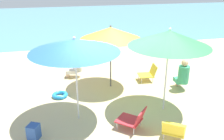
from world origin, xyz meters
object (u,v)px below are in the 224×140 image
(beach_chair_b, at_px, (133,119))
(beach_bag, at_px, (34,132))
(beach_chair_c, at_px, (174,130))
(umbrella_green, at_px, (169,38))
(person_b, at_px, (183,75))
(beach_chair_a, at_px, (149,73))
(umbrella_blue, at_px, (75,46))
(umbrella_yellow, at_px, (111,33))
(swim_ring, at_px, (60,95))
(person_a, at_px, (76,65))

(beach_chair_b, xyz_separation_m, beach_bag, (-2.16, 0.15, -0.09))
(beach_chair_b, xyz_separation_m, beach_chair_c, (0.65, -0.66, 0.06))
(umbrella_green, xyz_separation_m, person_b, (1.03, 0.96, -1.41))
(umbrella_green, bearing_deg, beach_chair_a, 80.68)
(umbrella_blue, distance_m, beach_chair_c, 2.73)
(beach_chair_b, relative_size, beach_bag, 2.22)
(umbrella_green, bearing_deg, beach_chair_c, -106.41)
(umbrella_yellow, xyz_separation_m, beach_chair_c, (0.63, -3.00, -1.37))
(person_b, height_order, swim_ring, person_b)
(umbrella_green, distance_m, person_b, 1.99)
(beach_chair_a, relative_size, beach_chair_c, 0.83)
(umbrella_yellow, bearing_deg, person_a, 134.44)
(beach_chair_a, distance_m, beach_chair_b, 2.81)
(umbrella_blue, relative_size, swim_ring, 4.52)
(person_a, bearing_deg, umbrella_green, 137.58)
(beach_bag, bearing_deg, umbrella_blue, 30.01)
(beach_chair_b, bearing_deg, umbrella_blue, 9.87)
(person_b, xyz_separation_m, swim_ring, (-3.62, 0.36, -0.43))
(umbrella_blue, relative_size, umbrella_green, 0.95)
(umbrella_yellow, bearing_deg, umbrella_blue, -126.18)
(person_a, xyz_separation_m, person_b, (3.02, -1.71, 0.05))
(umbrella_yellow, relative_size, beach_chair_c, 2.73)
(beach_chair_a, xyz_separation_m, person_b, (0.73, -0.86, 0.21))
(umbrella_green, distance_m, person_a, 3.63)
(umbrella_yellow, bearing_deg, beach_bag, -134.93)
(umbrella_blue, height_order, umbrella_green, umbrella_green)
(umbrella_yellow, distance_m, swim_ring, 2.30)
(umbrella_yellow, bearing_deg, beach_chair_b, -90.60)
(person_b, distance_m, swim_ring, 3.66)
(umbrella_yellow, height_order, beach_chair_a, umbrella_yellow)
(beach_chair_a, distance_m, person_a, 2.45)
(umbrella_yellow, relative_size, swim_ring, 4.27)
(beach_chair_a, xyz_separation_m, beach_bag, (-3.50, -2.33, -0.10))
(umbrella_blue, xyz_separation_m, swim_ring, (-0.40, 1.25, -1.78))
(umbrella_yellow, distance_m, person_b, 2.48)
(umbrella_yellow, height_order, umbrella_blue, umbrella_blue)
(person_b, height_order, beach_bag, person_b)
(umbrella_blue, xyz_separation_m, beach_chair_a, (2.49, 1.75, -1.57))
(person_b, bearing_deg, swim_ring, 88.49)
(beach_chair_a, relative_size, swim_ring, 1.30)
(umbrella_green, height_order, beach_chair_b, umbrella_green)
(swim_ring, xyz_separation_m, beach_bag, (-0.60, -1.83, 0.11))
(beach_chair_b, relative_size, person_b, 0.77)
(beach_chair_a, distance_m, beach_bag, 4.20)
(beach_chair_b, bearing_deg, swim_ring, -9.61)
(umbrella_blue, distance_m, swim_ring, 2.21)
(umbrella_yellow, relative_size, beach_chair_a, 3.28)
(beach_chair_c, distance_m, beach_bag, 2.93)
(beach_chair_b, bearing_deg, umbrella_yellow, -48.31)
(umbrella_blue, bearing_deg, person_a, 85.59)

